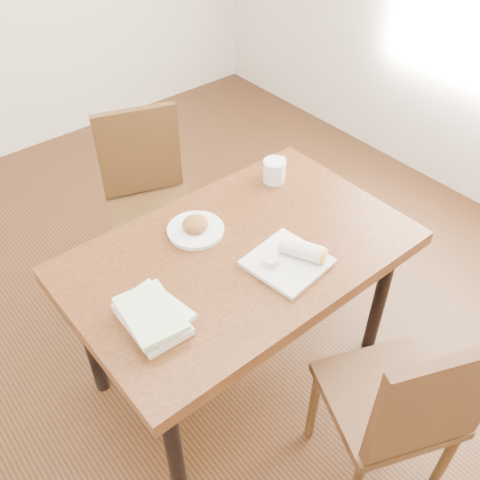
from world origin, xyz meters
TOP-DOWN VIEW (x-y plane):
  - ground at (0.00, 0.00)m, footprint 4.00×5.00m
  - room_walls at (0.00, 0.00)m, footprint 4.02×5.02m
  - table at (0.00, 0.00)m, footprint 1.31×0.83m
  - chair_near at (0.07, -0.77)m, footprint 0.55×0.55m
  - chair_far at (0.05, 0.77)m, footprint 0.54×0.54m
  - plate_scone at (-0.07, 0.19)m, footprint 0.23×0.23m
  - coffee_mug at (0.41, 0.26)m, footprint 0.15×0.10m
  - plate_burrito at (0.10, -0.18)m, footprint 0.29×0.29m
  - book_stack at (-0.45, -0.09)m, footprint 0.22×0.28m

SIDE VIEW (x-z plane):
  - ground at x=0.00m, z-range -0.01..0.00m
  - chair_near at x=0.07m, z-range 0.07..1.03m
  - chair_far at x=0.05m, z-range 0.07..1.03m
  - table at x=0.00m, z-range 0.30..1.05m
  - plate_scone at x=-0.07m, z-range 0.74..0.81m
  - plate_burrito at x=0.10m, z-range 0.73..0.82m
  - book_stack at x=-0.45m, z-range 0.75..0.82m
  - coffee_mug at x=0.41m, z-range 0.75..0.85m
  - room_walls at x=0.00m, z-range 0.23..3.03m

